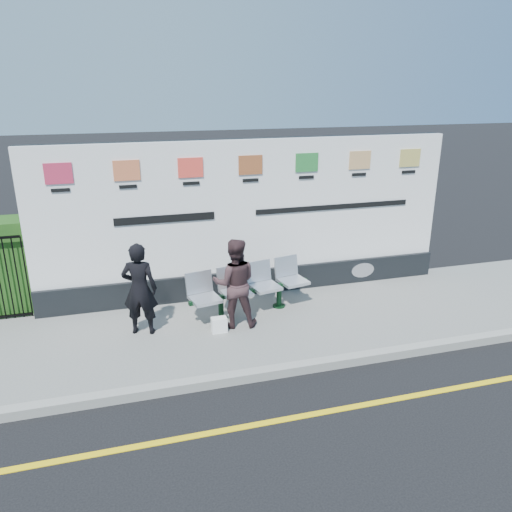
% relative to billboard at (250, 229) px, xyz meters
% --- Properties ---
extents(ground, '(80.00, 80.00, 0.00)m').
position_rel_billboard_xyz_m(ground, '(-0.50, -3.85, -1.42)').
color(ground, black).
extents(pavement, '(14.00, 3.00, 0.12)m').
position_rel_billboard_xyz_m(pavement, '(-0.50, -1.35, -1.36)').
color(pavement, slate).
rests_on(pavement, ground).
extents(kerb, '(14.00, 0.18, 0.14)m').
position_rel_billboard_xyz_m(kerb, '(-0.50, -2.85, -1.35)').
color(kerb, gray).
rests_on(kerb, ground).
extents(yellow_line, '(14.00, 0.10, 0.01)m').
position_rel_billboard_xyz_m(yellow_line, '(-0.50, -3.85, -1.42)').
color(yellow_line, yellow).
rests_on(yellow_line, ground).
extents(billboard, '(8.00, 0.30, 3.00)m').
position_rel_billboard_xyz_m(billboard, '(0.00, 0.00, 0.00)').
color(billboard, black).
rests_on(billboard, pavement).
extents(bench, '(2.32, 1.02, 0.48)m').
position_rel_billboard_xyz_m(bench, '(-0.23, -0.94, -1.06)').
color(bench, silver).
rests_on(bench, pavement).
extents(woman_left, '(0.66, 0.52, 1.57)m').
position_rel_billboard_xyz_m(woman_left, '(-2.18, -1.16, -0.51)').
color(woman_left, black).
rests_on(woman_left, pavement).
extents(woman_right, '(0.85, 0.72, 1.56)m').
position_rel_billboard_xyz_m(woman_right, '(-0.62, -1.32, -0.52)').
color(woman_right, '#3C2729').
rests_on(woman_right, pavement).
extents(handbag_brown, '(0.30, 0.17, 0.22)m').
position_rel_billboard_xyz_m(handbag_brown, '(-0.52, -1.00, -0.71)').
color(handbag_brown, '#33160E').
rests_on(handbag_brown, bench).
extents(carrier_bag_white, '(0.26, 0.15, 0.26)m').
position_rel_billboard_xyz_m(carrier_bag_white, '(-0.94, -1.50, -1.17)').
color(carrier_bag_white, white).
rests_on(carrier_bag_white, pavement).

